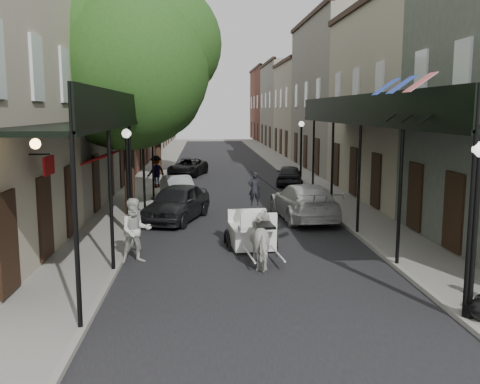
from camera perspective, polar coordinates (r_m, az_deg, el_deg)
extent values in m
plane|color=gray|center=(13.30, 2.77, -10.86)|extent=(140.00, 140.00, 0.00)
cube|color=black|center=(32.78, -1.23, 0.93)|extent=(8.00, 90.00, 0.01)
cube|color=gray|center=(32.93, -9.96, 0.93)|extent=(2.20, 90.00, 0.12)
cube|color=gray|center=(33.37, 7.37, 1.09)|extent=(2.20, 90.00, 0.12)
cube|color=#A49C83|center=(43.05, -13.56, 9.55)|extent=(5.00, 80.00, 10.50)
cube|color=gray|center=(43.63, 9.65, 9.66)|extent=(5.00, 80.00, 10.50)
cube|color=black|center=(19.77, -14.24, 7.14)|extent=(2.20, 18.00, 0.12)
cube|color=black|center=(19.60, -11.24, 8.69)|extent=(0.06, 18.00, 1.00)
cylinder|color=black|center=(11.00, -17.10, -3.93)|extent=(0.10, 0.10, 4.00)
cylinder|color=black|center=(18.77, -11.57, 1.40)|extent=(0.10, 0.10, 4.00)
cylinder|color=black|center=(26.67, -9.29, 3.59)|extent=(0.10, 0.10, 4.00)
cube|color=black|center=(20.50, 14.67, 7.17)|extent=(2.20, 18.00, 0.12)
cube|color=black|center=(20.19, 11.87, 8.67)|extent=(0.06, 18.00, 1.00)
cylinder|color=black|center=(12.02, 23.34, -3.21)|extent=(0.10, 0.10, 4.00)
cylinder|color=black|center=(19.38, 12.58, 1.60)|extent=(0.10, 0.10, 4.00)
cylinder|color=black|center=(27.11, 7.83, 3.71)|extent=(0.10, 0.10, 4.00)
cylinder|color=#382619|center=(22.72, -11.79, 4.67)|extent=(0.44, 0.44, 5.60)
sphere|color=#264D18|center=(22.73, -12.06, 12.94)|extent=(6.80, 6.80, 6.80)
sphere|color=#264D18|center=(23.28, -8.48, 15.41)|extent=(5.10, 5.10, 5.10)
cylinder|color=#382619|center=(36.63, -8.78, 5.79)|extent=(0.44, 0.44, 5.04)
sphere|color=#264D18|center=(36.60, -8.89, 10.39)|extent=(6.00, 6.00, 6.00)
sphere|color=#264D18|center=(37.15, -6.96, 11.80)|extent=(4.50, 4.50, 4.50)
cylinder|color=black|center=(12.56, 23.24, -11.49)|extent=(0.28, 0.28, 0.30)
cylinder|color=black|center=(12.13, 23.68, -4.58)|extent=(0.12, 0.12, 3.40)
sphere|color=white|center=(11.86, 24.23, 4.16)|extent=(0.32, 0.32, 0.32)
cylinder|color=black|center=(19.10, -11.70, -4.12)|extent=(0.28, 0.28, 0.30)
cylinder|color=black|center=(18.82, -11.84, 0.49)|extent=(0.12, 0.12, 3.40)
sphere|color=white|center=(18.65, -12.02, 6.12)|extent=(0.32, 0.32, 0.32)
cylinder|color=black|center=(31.23, 6.47, 0.98)|extent=(0.28, 0.28, 0.30)
cylinder|color=black|center=(31.06, 6.52, 3.81)|extent=(0.12, 0.12, 3.40)
sphere|color=white|center=(30.96, 6.58, 7.22)|extent=(0.32, 0.32, 0.32)
imported|color=silver|center=(15.43, 2.64, -5.10)|extent=(1.01, 1.90, 1.54)
torus|color=black|center=(17.94, -1.60, -3.75)|extent=(0.20, 1.21, 1.21)
torus|color=black|center=(18.21, 3.19, -3.58)|extent=(0.20, 1.21, 1.21)
torus|color=black|center=(16.78, -0.33, -5.62)|extent=(0.13, 0.63, 0.63)
torus|color=black|center=(16.99, 3.55, -5.45)|extent=(0.13, 0.63, 0.63)
cube|color=white|center=(17.80, 0.93, -2.53)|extent=(1.47, 1.80, 0.65)
cube|color=white|center=(16.76, 1.54, -1.61)|extent=(1.17, 0.62, 0.11)
cube|color=white|center=(16.49, 1.70, -0.80)|extent=(1.13, 0.21, 0.47)
imported|color=black|center=(16.67, 1.55, 0.36)|extent=(0.41, 0.29, 1.05)
imported|color=beige|center=(15.97, -11.09, -4.08)|extent=(1.11, 0.98, 1.93)
imported|color=gray|center=(30.48, -8.96, 2.16)|extent=(1.31, 1.29, 1.81)
imported|color=black|center=(21.79, -6.76, -1.13)|extent=(3.01, 4.71, 1.49)
imported|color=#9B9BA0|center=(26.76, -6.57, 0.39)|extent=(2.14, 3.84, 1.20)
imported|color=black|center=(36.67, -5.59, 2.65)|extent=(2.97, 4.62, 1.19)
imported|color=silver|center=(22.14, 6.80, -1.00)|extent=(2.46, 5.22, 1.47)
imported|color=black|center=(32.08, 5.28, 1.83)|extent=(2.09, 3.84, 1.24)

